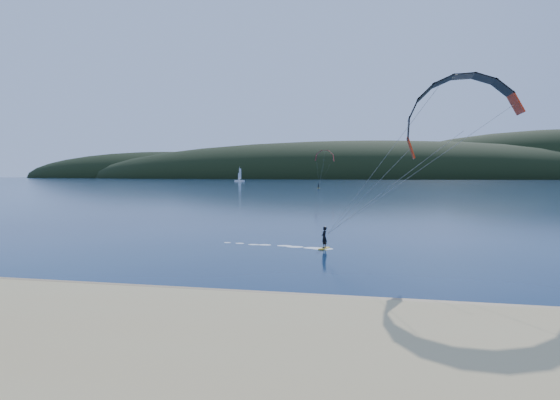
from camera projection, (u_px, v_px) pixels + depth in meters
name	position (u px, v px, depth m)	size (l,w,h in m)	color
ground	(202.00, 320.00, 22.64)	(1800.00, 1800.00, 0.00)	#071B39
wet_sand	(232.00, 296.00, 27.03)	(220.00, 2.50, 0.10)	olive
headland	(386.00, 178.00, 748.83)	(1200.00, 310.00, 140.00)	black
kitesurfer_near	(457.00, 135.00, 36.33)	(26.02, 8.56, 14.98)	gold
kitesurfer_far	(325.00, 160.00, 228.56)	(8.82, 5.47, 15.67)	gold
sailboat	(240.00, 181.00, 431.44)	(9.53, 5.93, 13.26)	white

